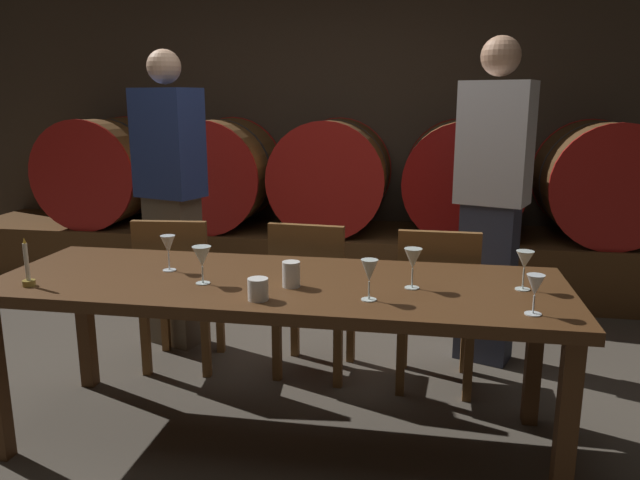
% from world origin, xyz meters
% --- Properties ---
extents(ground_plane, '(9.00, 9.00, 0.00)m').
position_xyz_m(ground_plane, '(0.00, 0.00, 0.00)').
color(ground_plane, '#4C443A').
extents(back_wall, '(6.92, 0.24, 2.82)m').
position_xyz_m(back_wall, '(0.00, 2.73, 1.41)').
color(back_wall, '#473A2D').
rests_on(back_wall, ground).
extents(barrel_shelf, '(6.23, 0.90, 0.47)m').
position_xyz_m(barrel_shelf, '(0.00, 2.18, 0.24)').
color(barrel_shelf, brown).
rests_on(barrel_shelf, ground).
extents(wine_barrel_far_left, '(0.89, 0.83, 0.89)m').
position_xyz_m(wine_barrel_far_left, '(-1.98, 2.18, 0.91)').
color(wine_barrel_far_left, brown).
rests_on(wine_barrel_far_left, barrel_shelf).
extents(wine_barrel_left, '(0.89, 0.83, 0.89)m').
position_xyz_m(wine_barrel_left, '(-0.97, 2.18, 0.91)').
color(wine_barrel_left, brown).
rests_on(wine_barrel_left, barrel_shelf).
extents(wine_barrel_center, '(0.89, 0.83, 0.89)m').
position_xyz_m(wine_barrel_center, '(-0.03, 2.18, 0.91)').
color(wine_barrel_center, brown).
rests_on(wine_barrel_center, barrel_shelf).
extents(wine_barrel_right, '(0.89, 0.83, 0.89)m').
position_xyz_m(wine_barrel_right, '(0.98, 2.18, 0.91)').
color(wine_barrel_right, brown).
rests_on(wine_barrel_right, barrel_shelf).
extents(wine_barrel_far_right, '(0.89, 0.83, 0.89)m').
position_xyz_m(wine_barrel_far_right, '(1.99, 2.18, 0.91)').
color(wine_barrel_far_right, '#513319').
rests_on(wine_barrel_far_right, barrel_shelf).
extents(dining_table, '(2.43, 0.82, 0.75)m').
position_xyz_m(dining_table, '(0.11, -0.20, 0.68)').
color(dining_table, '#4C2D16').
rests_on(dining_table, ground).
extents(chair_left, '(0.44, 0.44, 0.88)m').
position_xyz_m(chair_left, '(-0.62, 0.44, 0.49)').
color(chair_left, brown).
rests_on(chair_left, ground).
extents(chair_center, '(0.43, 0.43, 0.88)m').
position_xyz_m(chair_center, '(0.13, 0.47, 0.49)').
color(chair_center, brown).
rests_on(chair_center, ground).
extents(chair_right, '(0.40, 0.40, 0.88)m').
position_xyz_m(chair_right, '(0.79, 0.42, 0.49)').
color(chair_right, brown).
rests_on(chair_right, ground).
extents(guest_left, '(0.44, 0.35, 1.79)m').
position_xyz_m(guest_left, '(-0.80, 0.81, 0.92)').
color(guest_left, brown).
rests_on(guest_left, ground).
extents(guest_right, '(0.44, 0.36, 1.84)m').
position_xyz_m(guest_right, '(1.08, 0.89, 0.95)').
color(guest_right, '#33384C').
rests_on(guest_right, ground).
extents(candle_center, '(0.05, 0.05, 0.21)m').
position_xyz_m(candle_center, '(-0.89, -0.46, 0.81)').
color(candle_center, olive).
rests_on(candle_center, dining_table).
extents(wine_glass_far_left, '(0.07, 0.07, 0.16)m').
position_xyz_m(wine_glass_far_left, '(-0.41, -0.14, 0.87)').
color(wine_glass_far_left, white).
rests_on(wine_glass_far_left, dining_table).
extents(wine_glass_left, '(0.08, 0.08, 0.16)m').
position_xyz_m(wine_glass_left, '(-0.19, -0.30, 0.87)').
color(wine_glass_left, silver).
rests_on(wine_glass_left, dining_table).
extents(wine_glass_center_left, '(0.07, 0.07, 0.16)m').
position_xyz_m(wine_glass_center_left, '(0.52, -0.40, 0.86)').
color(wine_glass_center_left, silver).
rests_on(wine_glass_center_left, dining_table).
extents(wine_glass_center_right, '(0.07, 0.07, 0.17)m').
position_xyz_m(wine_glass_center_right, '(0.68, -0.22, 0.87)').
color(wine_glass_center_right, silver).
rests_on(wine_glass_center_right, dining_table).
extents(wine_glass_right, '(0.07, 0.07, 0.15)m').
position_xyz_m(wine_glass_right, '(1.11, -0.46, 0.86)').
color(wine_glass_right, white).
rests_on(wine_glass_right, dining_table).
extents(wine_glass_far_right, '(0.07, 0.07, 0.16)m').
position_xyz_m(wine_glass_far_right, '(1.12, -0.16, 0.87)').
color(wine_glass_far_right, silver).
rests_on(wine_glass_far_right, dining_table).
extents(cup_left, '(0.08, 0.08, 0.09)m').
position_xyz_m(cup_left, '(0.10, -0.47, 0.79)').
color(cup_left, white).
rests_on(cup_left, dining_table).
extents(cup_right, '(0.07, 0.07, 0.11)m').
position_xyz_m(cup_right, '(0.18, -0.28, 0.80)').
color(cup_right, white).
rests_on(cup_right, dining_table).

